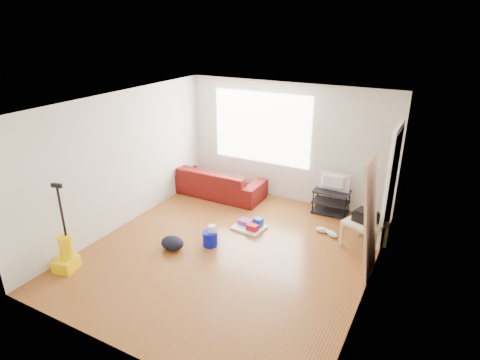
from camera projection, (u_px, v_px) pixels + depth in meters
The scene contains 13 objects.
room at pixel (237, 181), 6.41m from camera, with size 4.51×5.01×2.51m.
sofa at pixel (217, 194), 8.99m from camera, with size 2.12×0.83×0.62m, color #3D0605.
tv_stand at pixel (331, 202), 8.03m from camera, with size 0.72×0.43×0.49m.
tv at pixel (333, 182), 7.87m from camera, with size 0.65×0.08×0.37m, color black.
side_table at pixel (365, 226), 6.79m from camera, with size 0.76×0.76×0.48m.
printer at pixel (366, 217), 6.73m from camera, with size 0.45×0.40×0.20m.
bucket at pixel (210, 245), 6.98m from camera, with size 0.26×0.26×0.26m, color #060EA5.
toilet_paper at pixel (212, 235), 6.92m from camera, with size 0.13×0.13×0.11m, color silver.
cleaning_tray at pixel (250, 226), 7.50m from camera, with size 0.60×0.50×0.20m.
backpack at pixel (173, 249), 6.86m from camera, with size 0.41×0.33×0.23m, color black.
sneakers at pixel (327, 232), 7.30m from camera, with size 0.47×0.24×0.11m.
vacuum at pixel (66, 254), 6.24m from camera, with size 0.37×0.40×1.43m.
door_panel at pixel (363, 271), 6.27m from camera, with size 0.04×0.74×1.85m, color #A0795C.
Camera 1 is at (2.91, -5.06, 3.67)m, focal length 30.00 mm.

